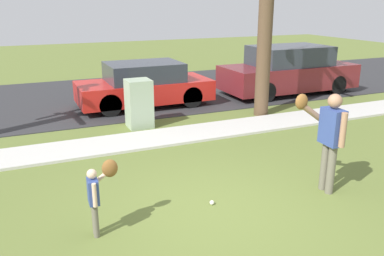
{
  "coord_description": "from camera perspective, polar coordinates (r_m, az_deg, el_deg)",
  "views": [
    {
      "loc": [
        -2.55,
        -4.98,
        3.11
      ],
      "look_at": [
        0.14,
        1.17,
        1.0
      ],
      "focal_mm": 37.91,
      "sensor_mm": 36.0,
      "label": 1
    }
  ],
  "objects": [
    {
      "name": "person_child",
      "position": [
        5.7,
        -13.04,
        -8.36
      ],
      "size": [
        0.46,
        0.39,
        1.04
      ],
      "rotation": [
        0.0,
        0.0,
        6.23
      ],
      "color": "#6B6656",
      "rests_on": "ground"
    },
    {
      "name": "parked_hatchback_red",
      "position": [
        12.49,
        -6.73,
        6.01
      ],
      "size": [
        4.0,
        1.75,
        1.33
      ],
      "color": "red",
      "rests_on": "road_surface"
    },
    {
      "name": "ground_plane",
      "position": [
        9.39,
        -6.47,
        -2.02
      ],
      "size": [
        48.0,
        48.0,
        0.0
      ],
      "primitive_type": "plane",
      "color": "olive"
    },
    {
      "name": "person_adult",
      "position": [
        7.01,
        18.68,
        -0.65
      ],
      "size": [
        0.68,
        0.65,
        1.7
      ],
      "rotation": [
        0.0,
        0.0,
        3.09
      ],
      "color": "#6B6656",
      "rests_on": "ground"
    },
    {
      "name": "street_tree_near",
      "position": [
        11.33,
        10.46,
        16.77
      ],
      "size": [
        1.85,
        1.89,
        5.73
      ],
      "color": "brown",
      "rests_on": "ground"
    },
    {
      "name": "parked_suv_maroon",
      "position": [
        14.59,
        13.43,
        7.83
      ],
      "size": [
        4.7,
        1.9,
        1.63
      ],
      "color": "maroon",
      "rests_on": "road_surface"
    },
    {
      "name": "baseball",
      "position": [
        6.58,
        2.82,
        -10.44
      ],
      "size": [
        0.07,
        0.07,
        0.07
      ],
      "primitive_type": "sphere",
      "color": "white",
      "rests_on": "ground"
    },
    {
      "name": "utility_cabinet",
      "position": [
        10.4,
        -7.47,
        3.42
      ],
      "size": [
        0.61,
        0.6,
        1.23
      ],
      "primitive_type": "cube",
      "color": "#9EB293",
      "rests_on": "ground"
    },
    {
      "name": "sidewalk_strip",
      "position": [
        9.47,
        -6.65,
        -1.66
      ],
      "size": [
        36.0,
        1.2,
        0.06
      ],
      "primitive_type": "cube",
      "color": "beige",
      "rests_on": "ground"
    },
    {
      "name": "road_surface",
      "position": [
        14.17,
        -12.68,
        4.38
      ],
      "size": [
        36.0,
        6.8,
        0.02
      ],
      "primitive_type": "cube",
      "color": "#2D2D30",
      "rests_on": "ground"
    }
  ]
}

